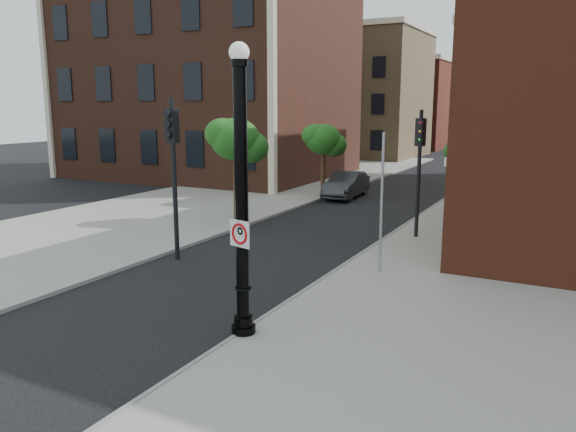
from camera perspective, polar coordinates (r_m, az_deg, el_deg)
The scene contains 16 objects.
ground at distance 14.61m, azimuth -10.29°, elevation -9.58°, with size 120.00×120.00×0.00m, color black.
sidewalk_right at distance 21.46m, azimuth 20.17°, elevation -3.18°, with size 8.00×60.00×0.12m, color gray.
sidewalk_left at distance 34.00m, azimuth -3.67°, elevation 2.61°, with size 10.00×50.00×0.12m, color gray.
curb_edge at distance 22.27m, azimuth 10.07°, elevation -2.12°, with size 0.10×60.00×0.14m, color gray.
victorian_building at distance 42.61m, azimuth -7.86°, elevation 15.98°, with size 18.60×14.60×17.95m.
bg_building_tan_a at distance 58.42m, azimuth 7.29°, elevation 11.99°, with size 12.00×12.00×12.00m, color #92764F.
bg_building_red at distance 71.70m, azimuth 11.27°, elevation 10.91°, with size 12.00×12.00×10.00m, color maroon.
lamppost at distance 12.10m, azimuth -4.73°, elevation 0.79°, with size 0.54×0.54×6.41m.
no_parking_sign at distance 12.05m, azimuth -4.93°, elevation -1.79°, with size 0.58×0.18×0.59m.
parked_car at distance 31.77m, azimuth 5.93°, elevation 3.17°, with size 1.53×4.39×1.45m, color #2E2F34.
traffic_signal_left at distance 18.85m, azimuth -11.61°, elevation 6.38°, with size 0.36×0.45×5.38m.
traffic_signal_right at distance 21.86m, azimuth 13.23°, elevation 6.21°, with size 0.39×0.44×4.97m.
utility_pole at distance 17.11m, azimuth 9.48°, elevation 1.09°, with size 0.09×0.09×4.36m, color #999999.
street_tree_a at distance 24.66m, azimuth -5.28°, elevation 7.64°, with size 2.55×2.31×4.60m.
street_tree_b at distance 30.79m, azimuth 3.67°, elevation 7.69°, with size 2.30×2.08×4.14m.
street_tree_c at distance 24.64m, azimuth 18.00°, elevation 5.64°, with size 2.11×1.90×3.79m.
Camera 1 is at (8.52, -10.70, 5.15)m, focal length 35.00 mm.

